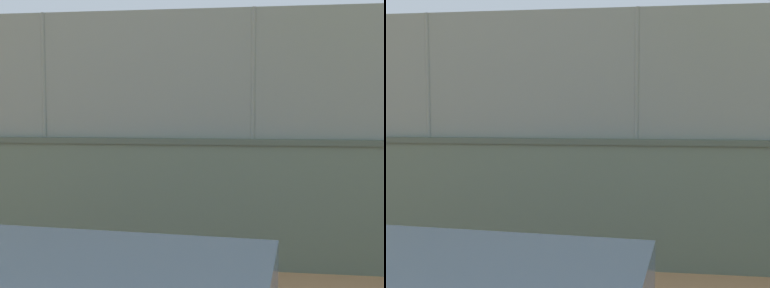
% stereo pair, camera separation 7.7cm
% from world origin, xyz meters
% --- Properties ---
extents(ground_plane, '(260.00, 260.00, 0.00)m').
position_xyz_m(ground_plane, '(0.00, 0.00, 0.00)').
color(ground_plane, tan).
extents(perimeter_wall, '(27.84, 1.12, 1.83)m').
position_xyz_m(perimeter_wall, '(-2.81, 12.51, 0.92)').
color(perimeter_wall, slate).
rests_on(perimeter_wall, ground_plane).
extents(fence_panel_on_wall, '(27.34, 0.85, 1.80)m').
position_xyz_m(fence_panel_on_wall, '(-2.81, 12.51, 2.73)').
color(fence_panel_on_wall, gray).
rests_on(fence_panel_on_wall, perimeter_wall).
extents(player_near_wall_returning, '(0.93, 0.73, 1.56)m').
position_xyz_m(player_near_wall_returning, '(1.45, -1.19, 0.91)').
color(player_near_wall_returning, navy).
rests_on(player_near_wall_returning, ground_plane).
extents(player_crossing_court, '(0.96, 0.91, 1.60)m').
position_xyz_m(player_crossing_court, '(-2.06, 0.55, 0.95)').
color(player_crossing_court, black).
rests_on(player_crossing_court, ground_plane).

